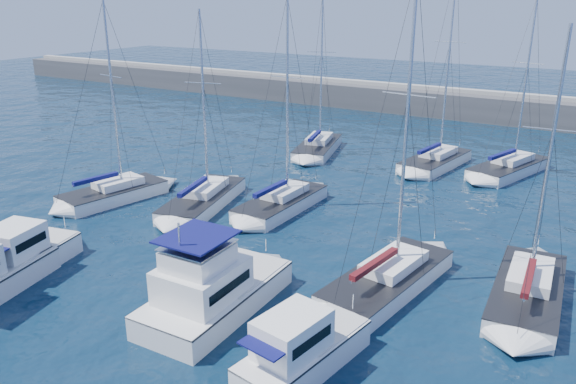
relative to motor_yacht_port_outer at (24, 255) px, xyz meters
The scene contains 13 objects.
ground 9.71m from the motor_yacht_port_outer, 13.63° to the left, with size 220.00×220.00×0.00m, color black.
breakwater 55.08m from the motor_yacht_port_outer, 80.18° to the left, with size 160.00×6.00×4.45m.
motor_yacht_port_outer is the anchor object (origin of this frame).
motor_yacht_stbd_inner 11.56m from the motor_yacht_port_outer, ahead, with size 3.93×8.30×4.69m.
motor_yacht_stbd_outer 17.20m from the motor_yacht_port_outer, ahead, with size 3.26×6.52×3.20m.
sailboat_mid_a 11.42m from the motor_yacht_port_outer, 113.49° to the left, with size 4.52×8.07×14.33m.
sailboat_mid_b 13.02m from the motor_yacht_port_outer, 81.60° to the left, with size 5.12×9.33×13.79m.
sailboat_mid_c 16.72m from the motor_yacht_port_outer, 65.03° to the left, with size 3.16×8.15×14.62m.
sailboat_mid_d 19.57m from the motor_yacht_port_outer, 25.64° to the left, with size 4.39×9.20×15.79m.
sailboat_mid_e 26.31m from the motor_yacht_port_outer, 24.21° to the left, with size 3.61×8.75×13.48m.
sailboat_back_a 30.09m from the motor_yacht_port_outer, 86.28° to the left, with size 5.14×9.01×14.97m.
sailboat_back_b 33.75m from the motor_yacht_port_outer, 67.18° to the left, with size 4.38×8.79×17.08m.
sailboat_back_c 37.53m from the motor_yacht_port_outer, 59.51° to the left, with size 5.53×9.28×14.60m.
Camera 1 is at (17.13, -18.44, 14.22)m, focal length 35.00 mm.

